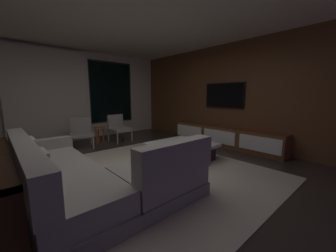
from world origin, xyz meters
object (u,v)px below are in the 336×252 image
object	(u,v)px
sectional_couch	(86,178)
media_console	(225,137)
book_stack_on_coffee_table	(191,142)
side_stool	(99,131)
accent_chair_near_window	(118,127)
coffee_table	(182,151)
mounted_tv	(224,95)
accent_chair_by_curtain	(81,131)

from	to	relation	value
sectional_couch	media_console	world-z (taller)	sectional_couch
book_stack_on_coffee_table	side_stool	xyz separation A→B (m)	(-0.89, 2.62, -0.01)
accent_chair_near_window	coffee_table	bearing A→B (deg)	-86.31
side_stool	media_console	bearing A→B (deg)	-46.63
sectional_couch	book_stack_on_coffee_table	size ratio (longest dim) A/B	10.51
coffee_table	media_console	xyz separation A→B (m)	(1.65, 0.02, 0.06)
sectional_couch	accent_chair_near_window	world-z (taller)	sectional_couch
book_stack_on_coffee_table	media_console	bearing A→B (deg)	4.18
mounted_tv	sectional_couch	bearing A→B (deg)	-173.05
book_stack_on_coffee_table	accent_chair_by_curtain	world-z (taller)	accent_chair_by_curtain
coffee_table	media_console	world-z (taller)	media_console
sectional_couch	mounted_tv	distance (m)	4.06
sectional_couch	mounted_tv	xyz separation A→B (m)	(3.89, 0.47, 1.06)
sectional_couch	accent_chair_by_curtain	xyz separation A→B (m)	(0.84, 2.73, 0.14)
coffee_table	mounted_tv	xyz separation A→B (m)	(1.83, 0.21, 1.16)
coffee_table	book_stack_on_coffee_table	size ratio (longest dim) A/B	4.88
coffee_table	accent_chair_by_curtain	xyz separation A→B (m)	(-1.22, 2.47, 0.25)
accent_chair_near_window	side_stool	size ratio (longest dim) A/B	1.70
sectional_couch	coffee_table	distance (m)	2.08
book_stack_on_coffee_table	mounted_tv	distance (m)	1.95
media_console	accent_chair_by_curtain	bearing A→B (deg)	139.55
sectional_couch	accent_chair_near_window	xyz separation A→B (m)	(1.90, 2.74, 0.14)
book_stack_on_coffee_table	accent_chair_by_curtain	size ratio (longest dim) A/B	0.30
accent_chair_near_window	accent_chair_by_curtain	size ratio (longest dim) A/B	1.00
coffee_table	side_stool	world-z (taller)	side_stool
book_stack_on_coffee_table	accent_chair_near_window	size ratio (longest dim) A/B	0.30
book_stack_on_coffee_table	accent_chair_near_window	world-z (taller)	accent_chair_near_window
book_stack_on_coffee_table	accent_chair_by_curtain	bearing A→B (deg)	118.57
book_stack_on_coffee_table	side_stool	distance (m)	2.76
coffee_table	mounted_tv	bearing A→B (deg)	6.65
sectional_couch	side_stool	bearing A→B (deg)	64.28
book_stack_on_coffee_table	accent_chair_by_curtain	distance (m)	2.91
accent_chair_near_window	media_console	xyz separation A→B (m)	(1.81, -2.46, -0.18)
book_stack_on_coffee_table	accent_chair_near_window	xyz separation A→B (m)	(-0.33, 2.57, 0.05)
mounted_tv	media_console	bearing A→B (deg)	-132.39
coffee_table	media_console	distance (m)	1.66
accent_chair_near_window	sectional_couch	bearing A→B (deg)	-124.71
sectional_couch	side_stool	size ratio (longest dim) A/B	5.43
accent_chair_near_window	mounted_tv	xyz separation A→B (m)	(1.99, -2.27, 0.92)
side_stool	mounted_tv	world-z (taller)	mounted_tv
coffee_table	side_stool	xyz separation A→B (m)	(-0.72, 2.53, 0.19)
media_console	mounted_tv	xyz separation A→B (m)	(0.18, 0.20, 1.10)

